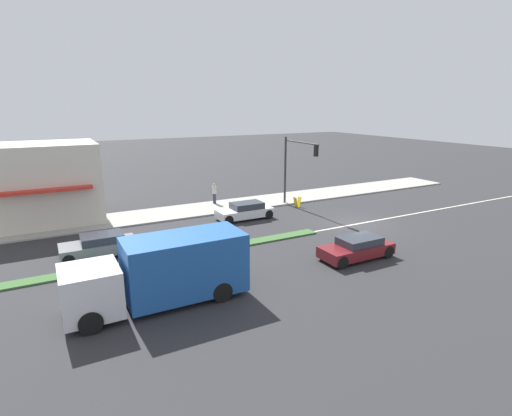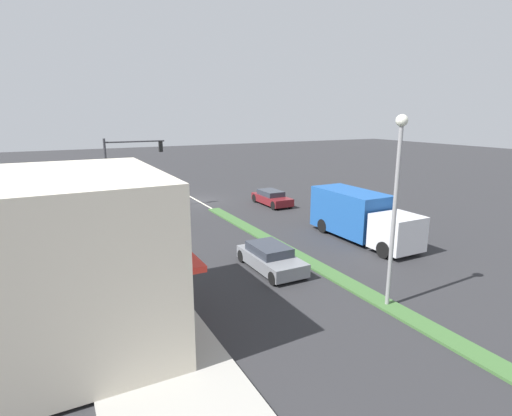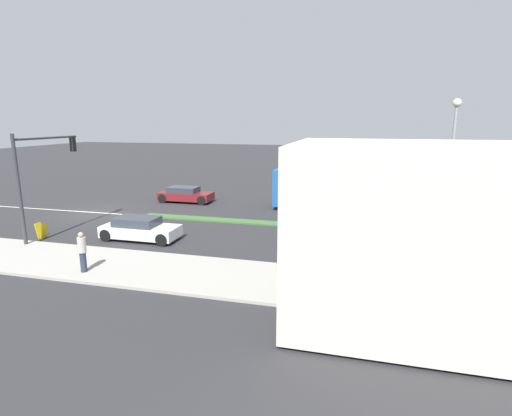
% 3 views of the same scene
% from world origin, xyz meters
% --- Properties ---
extents(ground_plane, '(160.00, 160.00, 0.00)m').
position_xyz_m(ground_plane, '(0.00, 18.00, 0.00)').
color(ground_plane, '#2B2B2D').
extents(sidewalk_right, '(4.00, 73.00, 0.12)m').
position_xyz_m(sidewalk_right, '(9.00, 18.50, 0.06)').
color(sidewalk_right, '#9E9B93').
rests_on(sidewalk_right, ground).
extents(lane_marking_center, '(0.16, 60.00, 0.01)m').
position_xyz_m(lane_marking_center, '(0.00, 0.00, 0.00)').
color(lane_marking_center, beige).
rests_on(lane_marking_center, ground).
extents(building_corner_store, '(6.14, 7.36, 5.57)m').
position_xyz_m(building_corner_store, '(10.89, 19.56, 2.91)').
color(building_corner_store, beige).
rests_on(building_corner_store, sidewalk_right).
extents(traffic_signal_main, '(4.59, 0.34, 5.60)m').
position_xyz_m(traffic_signal_main, '(6.12, 1.44, 3.90)').
color(traffic_signal_main, '#333338').
rests_on(traffic_signal_main, sidewalk_right).
extents(pedestrian, '(0.34, 0.34, 1.72)m').
position_xyz_m(pedestrian, '(10.10, 6.89, 1.03)').
color(pedestrian, '#282D42').
rests_on(pedestrian, sidewalk_right).
extents(warning_aframe_sign, '(0.45, 0.53, 0.84)m').
position_xyz_m(warning_aframe_sign, '(6.09, 1.13, 0.43)').
color(warning_aframe_sign, yellow).
rests_on(warning_aframe_sign, ground).
extents(delivery_truck, '(2.44, 7.50, 2.87)m').
position_xyz_m(delivery_truck, '(-5.00, 15.38, 1.47)').
color(delivery_truck, silver).
rests_on(delivery_truck, ground).
extents(sedan_maroon, '(1.75, 4.20, 1.22)m').
position_xyz_m(sedan_maroon, '(-5.00, 4.64, 0.60)').
color(sedan_maroon, maroon).
rests_on(sedan_maroon, ground).
extents(van_white, '(1.74, 4.16, 1.24)m').
position_xyz_m(van_white, '(5.00, 6.54, 0.60)').
color(van_white, silver).
rests_on(van_white, ground).
extents(suv_grey, '(1.83, 4.09, 1.22)m').
position_xyz_m(suv_grey, '(2.20, 17.12, 0.60)').
color(suv_grey, slate).
rests_on(suv_grey, ground).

